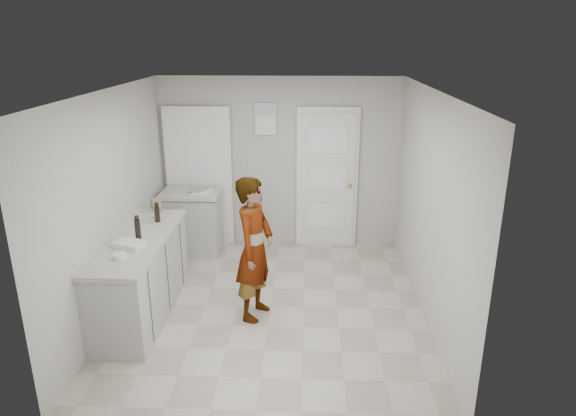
{
  "coord_description": "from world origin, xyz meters",
  "views": [
    {
      "loc": [
        0.42,
        -5.35,
        3.05
      ],
      "look_at": [
        0.19,
        0.4,
        1.1
      ],
      "focal_mm": 32.0,
      "sensor_mm": 36.0,
      "label": 1
    }
  ],
  "objects_px": {
    "cake_mix_box": "(157,205)",
    "oil_cruet_a": "(157,212)",
    "baking_dish": "(129,244)",
    "egg_bowl": "(120,256)",
    "person": "(255,249)",
    "oil_cruet_b": "(138,228)",
    "spice_jar": "(156,215)"
  },
  "relations": [
    {
      "from": "person",
      "to": "oil_cruet_b",
      "type": "xyz_separation_m",
      "value": [
        -1.26,
        -0.05,
        0.25
      ]
    },
    {
      "from": "spice_jar",
      "to": "egg_bowl",
      "type": "xyz_separation_m",
      "value": [
        -0.03,
        -1.19,
        -0.02
      ]
    },
    {
      "from": "cake_mix_box",
      "to": "egg_bowl",
      "type": "distance_m",
      "value": 1.44
    },
    {
      "from": "cake_mix_box",
      "to": "oil_cruet_a",
      "type": "xyz_separation_m",
      "value": [
        0.11,
        -0.37,
        0.03
      ]
    },
    {
      "from": "baking_dish",
      "to": "egg_bowl",
      "type": "bearing_deg",
      "value": -87.07
    },
    {
      "from": "person",
      "to": "oil_cruet_b",
      "type": "distance_m",
      "value": 1.29
    },
    {
      "from": "cake_mix_box",
      "to": "baking_dish",
      "type": "height_order",
      "value": "cake_mix_box"
    },
    {
      "from": "cake_mix_box",
      "to": "spice_jar",
      "type": "xyz_separation_m",
      "value": [
        0.05,
        -0.25,
        -0.05
      ]
    },
    {
      "from": "cake_mix_box",
      "to": "egg_bowl",
      "type": "height_order",
      "value": "cake_mix_box"
    },
    {
      "from": "spice_jar",
      "to": "egg_bowl",
      "type": "relative_size",
      "value": 0.62
    },
    {
      "from": "spice_jar",
      "to": "egg_bowl",
      "type": "distance_m",
      "value": 1.19
    },
    {
      "from": "person",
      "to": "spice_jar",
      "type": "bearing_deg",
      "value": 80.51
    },
    {
      "from": "spice_jar",
      "to": "person",
      "type": "bearing_deg",
      "value": -26.93
    },
    {
      "from": "cake_mix_box",
      "to": "spice_jar",
      "type": "relative_size",
      "value": 2.12
    },
    {
      "from": "oil_cruet_b",
      "to": "person",
      "type": "bearing_deg",
      "value": 2.31
    },
    {
      "from": "person",
      "to": "oil_cruet_b",
      "type": "height_order",
      "value": "person"
    },
    {
      "from": "cake_mix_box",
      "to": "person",
      "type": "bearing_deg",
      "value": -42.14
    },
    {
      "from": "oil_cruet_a",
      "to": "egg_bowl",
      "type": "xyz_separation_m",
      "value": [
        -0.08,
        -1.07,
        -0.09
      ]
    },
    {
      "from": "oil_cruet_a",
      "to": "oil_cruet_b",
      "type": "bearing_deg",
      "value": -95.02
    },
    {
      "from": "spice_jar",
      "to": "oil_cruet_a",
      "type": "xyz_separation_m",
      "value": [
        0.05,
        -0.12,
        0.07
      ]
    },
    {
      "from": "oil_cruet_b",
      "to": "baking_dish",
      "type": "height_order",
      "value": "oil_cruet_b"
    },
    {
      "from": "cake_mix_box",
      "to": "oil_cruet_a",
      "type": "distance_m",
      "value": 0.38
    },
    {
      "from": "spice_jar",
      "to": "cake_mix_box",
      "type": "bearing_deg",
      "value": 102.55
    },
    {
      "from": "oil_cruet_b",
      "to": "spice_jar",
      "type": "bearing_deg",
      "value": 90.04
    },
    {
      "from": "spice_jar",
      "to": "baking_dish",
      "type": "height_order",
      "value": "spice_jar"
    },
    {
      "from": "person",
      "to": "oil_cruet_a",
      "type": "height_order",
      "value": "person"
    },
    {
      "from": "spice_jar",
      "to": "oil_cruet_b",
      "type": "distance_m",
      "value": 0.7
    },
    {
      "from": "egg_bowl",
      "to": "oil_cruet_b",
      "type": "bearing_deg",
      "value": 86.83
    },
    {
      "from": "oil_cruet_a",
      "to": "baking_dish",
      "type": "xyz_separation_m",
      "value": [
        -0.09,
        -0.76,
        -0.09
      ]
    },
    {
      "from": "oil_cruet_a",
      "to": "egg_bowl",
      "type": "height_order",
      "value": "oil_cruet_a"
    },
    {
      "from": "oil_cruet_b",
      "to": "egg_bowl",
      "type": "distance_m",
      "value": 0.51
    },
    {
      "from": "baking_dish",
      "to": "cake_mix_box",
      "type": "bearing_deg",
      "value": 90.61
    }
  ]
}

